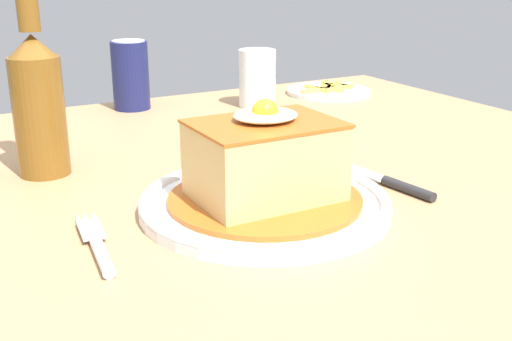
{
  "coord_description": "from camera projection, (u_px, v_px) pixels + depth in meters",
  "views": [
    {
      "loc": [
        -0.29,
        -0.63,
        1.01
      ],
      "look_at": [
        0.03,
        -0.05,
        0.79
      ],
      "focal_mm": 44.6,
      "sensor_mm": 36.0,
      "label": 1
    }
  ],
  "objects": [
    {
      "name": "drinking_glass",
      "position": [
        257.0,
        82.0,
        1.17
      ],
      "size": [
        0.07,
        0.07,
        0.1
      ],
      "color": "silver",
      "rests_on": "dining_table"
    },
    {
      "name": "sandwich_meal",
      "position": [
        265.0,
        164.0,
        0.68
      ],
      "size": [
        0.21,
        0.21,
        0.11
      ],
      "color": "#B75B1E",
      "rests_on": "main_plate"
    },
    {
      "name": "knife",
      "position": [
        393.0,
        183.0,
        0.77
      ],
      "size": [
        0.04,
        0.17,
        0.01
      ],
      "color": "#262628",
      "rests_on": "dining_table"
    },
    {
      "name": "beer_bottle_amber",
      "position": [
        38.0,
        98.0,
        0.79
      ],
      "size": [
        0.06,
        0.06,
        0.27
      ],
      "color": "brown",
      "rests_on": "dining_table"
    },
    {
      "name": "fork",
      "position": [
        98.0,
        247.0,
        0.6
      ],
      "size": [
        0.03,
        0.14,
        0.01
      ],
      "color": "silver",
      "rests_on": "dining_table"
    },
    {
      "name": "side_plate_fries",
      "position": [
        329.0,
        91.0,
        1.29
      ],
      "size": [
        0.17,
        0.17,
        0.02
      ],
      "color": "white",
      "rests_on": "dining_table"
    },
    {
      "name": "main_plate",
      "position": [
        265.0,
        202.0,
        0.7
      ],
      "size": [
        0.28,
        0.28,
        0.02
      ],
      "color": "white",
      "rests_on": "dining_table"
    },
    {
      "name": "dining_table",
      "position": [
        214.0,
        266.0,
        0.77
      ],
      "size": [
        1.31,
        1.09,
        0.75
      ],
      "color": "#A87F56",
      "rests_on": "ground_plane"
    },
    {
      "name": "soda_can",
      "position": [
        130.0,
        75.0,
        1.15
      ],
      "size": [
        0.07,
        0.07,
        0.12
      ],
      "color": "#191E51",
      "rests_on": "dining_table"
    }
  ]
}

